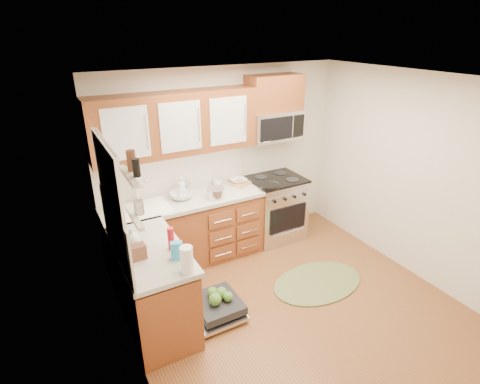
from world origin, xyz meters
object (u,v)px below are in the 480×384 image
skillet (270,186)px  stock_pot (216,193)px  upper_cabinets (175,124)px  paper_towel_roll (187,260)px  sink (145,218)px  cutting_board (242,183)px  range (275,208)px  microwave (274,125)px  bowl_a (239,181)px  rug (318,282)px  dishwasher (214,308)px  bowl_b (181,195)px  cup (217,182)px

skillet → stock_pot: bearing=172.0°
upper_cabinets → paper_towel_roll: size_ratio=8.01×
sink → cutting_board: (1.43, 0.13, 0.14)m
range → stock_pot: bearing=-172.1°
microwave → cutting_board: 0.91m
upper_cabinets → paper_towel_roll: bearing=-108.2°
paper_towel_roll → bowl_a: bearing=49.2°
cutting_board → paper_towel_roll: paper_towel_roll is taller
microwave → bowl_a: (-0.53, 0.05, -0.75)m
rug → bowl_a: size_ratio=5.21×
upper_cabinets → rug: (1.24, -1.38, -1.86)m
upper_cabinets → rug: 2.63m
dishwasher → stock_pot: size_ratio=3.14×
stock_pot → sink: bearing=171.5°
cutting_board → bowl_b: bowl_b is taller
skillet → cup: (-0.55, 0.47, -0.00)m
microwave → paper_towel_roll: size_ratio=2.97×
microwave → sink: 2.13m
cutting_board → bowl_a: bearing=121.0°
dishwasher → cup: cup is taller
stock_pot → bowl_b: stock_pot is taller
rug → cutting_board: 1.67m
skillet → cup: cup is taller
stock_pot → bowl_a: (0.50, 0.31, -0.04)m
microwave → stock_pot: (-1.03, -0.26, -0.71)m
microwave → stock_pot: 1.28m
paper_towel_roll → bowl_a: 2.14m
rug → stock_pot: bearing=128.5°
paper_towel_roll → bowl_b: 1.59m
bowl_a → bowl_b: (-0.90, -0.11, 0.02)m
range → rug: size_ratio=0.79×
stock_pot → bowl_b: size_ratio=0.78×
rug → paper_towel_roll: 2.06m
bowl_a → cup: 0.31m
skillet → paper_towel_roll: bearing=-144.0°
cutting_board → paper_towel_roll: (-1.43, -1.57, 0.12)m
dishwasher → skillet: size_ratio=2.77×
microwave → upper_cabinets: bearing=179.0°
range → cutting_board: 0.69m
bowl_a → dishwasher: bearing=-127.8°
cutting_board → paper_towel_roll: size_ratio=1.23×
range → paper_towel_roll: size_ratio=3.71×
rug → paper_towel_roll: paper_towel_roll is taller
bowl_a → bowl_b: bearing=-172.8°
dishwasher → cup: bearing=62.4°
bowl_b → upper_cabinets: bearing=76.9°
range → paper_towel_roll: (-1.93, -1.45, 0.58)m
cutting_board → bowl_b: (-0.93, -0.06, 0.03)m
sink → skillet: skillet is taller
sink → dishwasher: bearing=-70.8°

